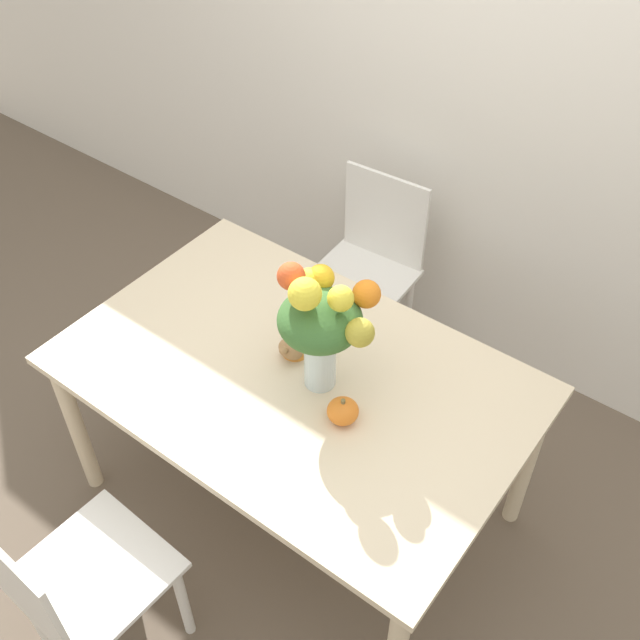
{
  "coord_description": "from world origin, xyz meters",
  "views": [
    {
      "loc": [
        1.08,
        -1.29,
        2.59
      ],
      "look_at": [
        0.09,
        0.02,
        1.03
      ],
      "focal_mm": 42.0,
      "sensor_mm": 36.0,
      "label": 1
    }
  ],
  "objects_px": {
    "dining_chair_near_window": "(367,269)",
    "dining_chair_far_side": "(75,587)",
    "flower_vase": "(322,320)",
    "turkey_figurine": "(293,347)",
    "pumpkin": "(343,411)"
  },
  "relations": [
    {
      "from": "dining_chair_near_window",
      "to": "dining_chair_far_side",
      "type": "xyz_separation_m",
      "value": [
        0.14,
        -1.76,
        0.0
      ]
    },
    {
      "from": "flower_vase",
      "to": "turkey_figurine",
      "type": "xyz_separation_m",
      "value": [
        -0.15,
        0.04,
        -0.24
      ]
    },
    {
      "from": "dining_chair_far_side",
      "to": "dining_chair_near_window",
      "type": "bearing_deg",
      "value": -83.05
    },
    {
      "from": "pumpkin",
      "to": "turkey_figurine",
      "type": "height_order",
      "value": "pumpkin"
    },
    {
      "from": "dining_chair_far_side",
      "to": "pumpkin",
      "type": "bearing_deg",
      "value": -113.62
    },
    {
      "from": "dining_chair_near_window",
      "to": "dining_chair_far_side",
      "type": "height_order",
      "value": "same"
    },
    {
      "from": "dining_chair_near_window",
      "to": "turkey_figurine",
      "type": "bearing_deg",
      "value": -76.87
    },
    {
      "from": "pumpkin",
      "to": "turkey_figurine",
      "type": "distance_m",
      "value": 0.32
    },
    {
      "from": "dining_chair_near_window",
      "to": "dining_chair_far_side",
      "type": "distance_m",
      "value": 1.76
    },
    {
      "from": "flower_vase",
      "to": "dining_chair_far_side",
      "type": "height_order",
      "value": "flower_vase"
    },
    {
      "from": "flower_vase",
      "to": "turkey_figurine",
      "type": "height_order",
      "value": "flower_vase"
    },
    {
      "from": "pumpkin",
      "to": "turkey_figurine",
      "type": "relative_size",
      "value": 0.81
    },
    {
      "from": "dining_chair_far_side",
      "to": "flower_vase",
      "type": "bearing_deg",
      "value": -102.87
    },
    {
      "from": "flower_vase",
      "to": "turkey_figurine",
      "type": "bearing_deg",
      "value": 165.74
    },
    {
      "from": "turkey_figurine",
      "to": "flower_vase",
      "type": "bearing_deg",
      "value": -14.26
    }
  ]
}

